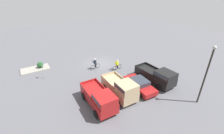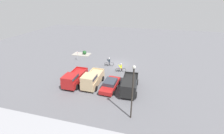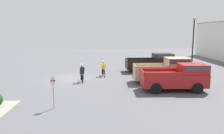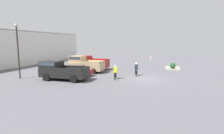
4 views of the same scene
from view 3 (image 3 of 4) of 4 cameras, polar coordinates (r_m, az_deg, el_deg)
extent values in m
plane|color=#56565B|center=(22.50, -10.50, -3.00)|extent=(80.00, 80.00, 0.00)
cube|color=black|center=(26.18, 9.63, 0.62)|extent=(2.35, 5.54, 0.93)
cube|color=black|center=(26.51, 13.11, 2.55)|extent=(2.03, 2.27, 0.84)
cube|color=#333D47|center=(26.49, 13.13, 2.94)|extent=(2.08, 2.09, 0.37)
cube|color=black|center=(26.83, 6.89, 2.17)|extent=(0.23, 3.27, 0.25)
cube|color=black|center=(24.87, 7.80, 1.60)|extent=(0.23, 3.27, 0.25)
cube|color=black|center=(25.57, 3.83, 1.87)|extent=(2.10, 0.18, 0.25)
cylinder|color=black|center=(27.69, 12.47, 0.11)|extent=(0.26, 0.86, 0.85)
cylinder|color=black|center=(25.72, 13.82, -0.63)|extent=(0.26, 0.86, 0.85)
cylinder|color=black|center=(26.90, 5.58, 0.02)|extent=(0.26, 0.86, 0.85)
cylinder|color=black|center=(24.87, 6.42, -0.75)|extent=(0.26, 0.86, 0.85)
cube|color=maroon|center=(23.60, 11.73, -1.12)|extent=(2.10, 4.74, 0.57)
cube|color=#2D333D|center=(23.51, 11.77, 0.17)|extent=(1.77, 2.18, 0.51)
cylinder|color=black|center=(24.83, 14.72, -1.29)|extent=(0.21, 0.62, 0.61)
cylinder|color=black|center=(23.08, 15.75, -2.11)|extent=(0.21, 0.62, 0.61)
cylinder|color=black|center=(24.32, 7.89, -1.29)|extent=(0.21, 0.62, 0.61)
cylinder|color=black|center=(22.53, 8.40, -2.14)|extent=(0.21, 0.62, 0.61)
cube|color=tan|center=(20.78, 12.55, -1.56)|extent=(2.07, 4.98, 1.10)
cube|color=tan|center=(21.02, 16.58, 1.15)|extent=(1.88, 2.00, 0.89)
cube|color=#333D47|center=(21.00, 16.61, 1.67)|extent=(1.94, 1.84, 0.39)
cube|color=tan|center=(21.39, 9.42, 0.68)|extent=(0.11, 2.97, 0.25)
cube|color=tan|center=(19.51, 10.46, -0.17)|extent=(0.11, 2.97, 0.25)
cube|color=tan|center=(20.22, 5.89, 0.26)|extent=(2.02, 0.10, 0.25)
cylinder|color=black|center=(22.24, 15.74, -2.33)|extent=(0.23, 0.77, 0.77)
cylinder|color=black|center=(20.35, 17.38, -3.45)|extent=(0.23, 0.77, 0.77)
cylinder|color=black|center=(21.54, 7.89, -2.43)|extent=(0.23, 0.77, 0.77)
cylinder|color=black|center=(19.59, 8.82, -3.62)|extent=(0.23, 0.77, 0.77)
cube|color=maroon|center=(18.23, 15.73, -3.18)|extent=(2.03, 5.11, 1.04)
cube|color=maroon|center=(18.58, 20.35, -0.39)|extent=(1.85, 2.05, 0.74)
cube|color=#333D47|center=(18.55, 20.38, 0.10)|extent=(1.91, 1.89, 0.33)
cube|color=maroon|center=(18.75, 11.97, -0.69)|extent=(0.10, 3.06, 0.25)
cube|color=maroon|center=(16.92, 13.48, -1.81)|extent=(0.10, 3.06, 0.25)
cube|color=maroon|center=(17.52, 7.96, -1.27)|extent=(2.00, 0.09, 0.25)
cylinder|color=black|center=(19.77, 19.20, -3.81)|extent=(0.22, 0.84, 0.84)
cylinder|color=black|center=(17.96, 21.44, -5.22)|extent=(0.22, 0.84, 0.84)
cylinder|color=black|center=(18.88, 10.17, -4.03)|extent=(0.22, 0.84, 0.84)
cylinder|color=black|center=(16.99, 11.53, -5.57)|extent=(0.22, 0.84, 0.84)
torus|color=black|center=(20.29, -7.67, -3.23)|extent=(0.76, 0.19, 0.76)
torus|color=black|center=(21.32, -7.92, -2.63)|extent=(0.76, 0.19, 0.76)
cylinder|color=silver|center=(20.77, -7.81, -2.42)|extent=(0.55, 0.14, 0.40)
cylinder|color=silver|center=(20.73, -7.82, -1.84)|extent=(0.58, 0.14, 0.04)
cylinder|color=silver|center=(20.95, -7.85, -2.32)|extent=(0.04, 0.04, 0.37)
cylinder|color=silver|center=(20.33, -7.73, -1.97)|extent=(0.11, 0.46, 0.02)
cylinder|color=black|center=(20.89, -7.59, -2.47)|extent=(0.14, 0.14, 0.57)
cylinder|color=black|center=(20.88, -8.08, -2.49)|extent=(0.14, 0.14, 0.57)
cube|color=#1E2833|center=(20.72, -7.86, -0.87)|extent=(0.30, 0.40, 0.65)
cylinder|color=#1E2833|center=(20.52, -7.33, -0.95)|extent=(0.53, 0.19, 0.70)
cylinder|color=#1E2833|center=(20.50, -8.28, -0.98)|extent=(0.53, 0.19, 0.70)
sphere|color=tan|center=(20.62, -7.88, 0.32)|extent=(0.23, 0.23, 0.23)
sphere|color=silver|center=(20.61, -7.88, 0.48)|extent=(0.25, 0.25, 0.25)
torus|color=black|center=(22.82, -2.02, -1.77)|extent=(0.75, 0.19, 0.75)
torus|color=black|center=(23.93, -2.53, -1.26)|extent=(0.75, 0.19, 0.75)
cylinder|color=maroon|center=(23.34, -2.28, -1.07)|extent=(0.59, 0.15, 0.40)
cylinder|color=maroon|center=(23.31, -2.29, -0.56)|extent=(0.63, 0.15, 0.04)
cylinder|color=maroon|center=(23.54, -2.37, -0.98)|extent=(0.04, 0.04, 0.37)
cylinder|color=maroon|center=(22.88, -2.09, -0.67)|extent=(0.11, 0.46, 0.02)
cylinder|color=black|center=(23.48, -2.12, -1.12)|extent=(0.14, 0.14, 0.56)
cylinder|color=black|center=(23.45, -2.55, -1.14)|extent=(0.14, 0.14, 0.56)
cube|color=yellow|center=(23.31, -2.32, 0.26)|extent=(0.30, 0.40, 0.61)
cylinder|color=yellow|center=(23.12, -1.80, 0.19)|extent=(0.56, 0.19, 0.66)
cylinder|color=yellow|center=(23.05, -2.63, 0.16)|extent=(0.56, 0.19, 0.66)
sphere|color=tan|center=(23.22, -2.31, 1.26)|extent=(0.22, 0.22, 0.22)
sphere|color=silver|center=(23.21, -2.31, 1.39)|extent=(0.24, 0.24, 0.24)
cylinder|color=#9E9EA3|center=(13.89, -15.07, -6.38)|extent=(0.06, 0.06, 2.09)
cube|color=white|center=(13.72, -15.20, -3.48)|extent=(0.04, 0.30, 0.45)
cube|color=red|center=(13.72, -15.20, -3.48)|extent=(0.04, 0.30, 0.10)
cylinder|color=#2D2823|center=(28.49, 20.36, 5.36)|extent=(0.16, 0.16, 6.13)
sphere|color=#B2B2A8|center=(28.49, 20.73, 11.77)|extent=(0.36, 0.36, 0.36)
camera|label=1|loc=(21.48, 55.95, 21.82)|focal=24.00mm
camera|label=2|loc=(37.11, 40.44, 18.87)|focal=24.00mm
camera|label=4|loc=(42.80, -10.29, 8.59)|focal=28.00mm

